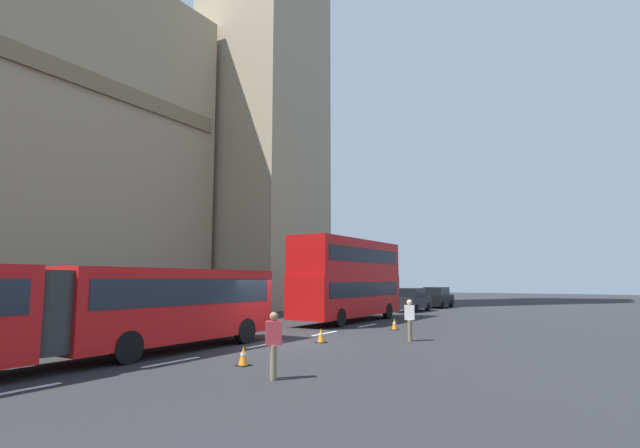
% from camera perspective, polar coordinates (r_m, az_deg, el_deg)
% --- Properties ---
extents(ground_plane, '(160.00, 160.00, 0.00)m').
position_cam_1_polar(ground_plane, '(19.60, -5.91, -13.98)').
color(ground_plane, '#262628').
extents(lane_centre_marking, '(25.20, 0.16, 0.01)m').
position_cam_1_polar(lane_centre_marking, '(17.55, -11.39, -14.74)').
color(lane_centre_marking, silver).
rests_on(lane_centre_marking, ground_plane).
extents(articulated_bus, '(18.40, 2.54, 2.90)m').
position_cam_1_polar(articulated_bus, '(15.58, -30.85, -8.55)').
color(articulated_bus, red).
rests_on(articulated_bus, ground_plane).
extents(double_decker_bus, '(10.02, 2.54, 4.90)m').
position_cam_1_polar(double_decker_bus, '(29.34, 3.45, -6.25)').
color(double_decker_bus, '#B20F0F').
rests_on(double_decker_bus, ground_plane).
extents(sedan_lead, '(4.40, 1.86, 1.85)m').
position_cam_1_polar(sedan_lead, '(39.51, 10.88, -8.84)').
color(sedan_lead, black).
rests_on(sedan_lead, ground_plane).
extents(sedan_trailing, '(4.40, 1.86, 1.85)m').
position_cam_1_polar(sedan_trailing, '(45.14, 13.80, -8.48)').
color(sedan_trailing, black).
rests_on(sedan_trailing, ground_plane).
extents(traffic_cone_west, '(0.36, 0.36, 0.58)m').
position_cam_1_polar(traffic_cone_west, '(14.79, -9.11, -15.25)').
color(traffic_cone_west, black).
rests_on(traffic_cone_west, ground_plane).
extents(traffic_cone_middle, '(0.36, 0.36, 0.58)m').
position_cam_1_polar(traffic_cone_middle, '(19.76, 0.12, -13.13)').
color(traffic_cone_middle, black).
rests_on(traffic_cone_middle, ground_plane).
extents(traffic_cone_east, '(0.36, 0.36, 0.58)m').
position_cam_1_polar(traffic_cone_east, '(25.04, 8.85, -11.68)').
color(traffic_cone_east, black).
rests_on(traffic_cone_east, ground_plane).
extents(pedestrian_near_cones, '(0.44, 0.46, 1.69)m').
position_cam_1_polar(pedestrian_near_cones, '(12.67, -5.55, -13.88)').
color(pedestrian_near_cones, '#726651').
rests_on(pedestrian_near_cones, ground_plane).
extents(pedestrian_by_kerb, '(0.35, 0.45, 1.69)m').
position_cam_1_polar(pedestrian_by_kerb, '(20.57, 10.62, -11.00)').
color(pedestrian_by_kerb, '#726651').
rests_on(pedestrian_by_kerb, ground_plane).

